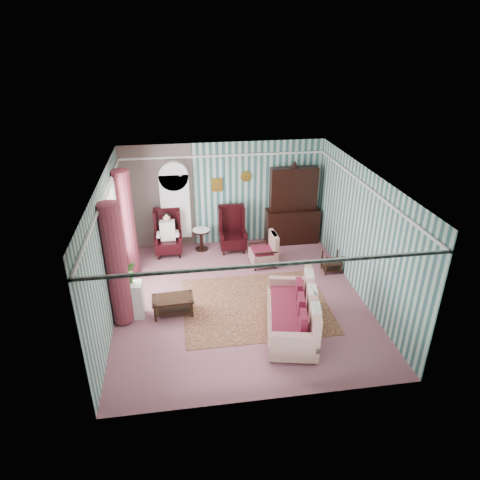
{
  "coord_description": "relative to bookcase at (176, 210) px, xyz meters",
  "views": [
    {
      "loc": [
        -1.21,
        -8.09,
        5.51
      ],
      "look_at": [
        0.08,
        0.6,
        1.2
      ],
      "focal_mm": 32.0,
      "sensor_mm": 36.0,
      "label": 1
    }
  ],
  "objects": [
    {
      "name": "seated_woman",
      "position": [
        -0.25,
        -0.39,
        -0.53
      ],
      "size": [
        0.44,
        0.4,
        1.18
      ],
      "primitive_type": null,
      "color": "silver",
      "rests_on": "floor"
    },
    {
      "name": "nest_table",
      "position": [
        3.82,
        -1.94,
        -0.85
      ],
      "size": [
        0.45,
        0.38,
        0.54
      ],
      "primitive_type": "cube",
      "color": "black",
      "rests_on": "floor"
    },
    {
      "name": "plant_stand",
      "position": [
        -1.05,
        -3.14,
        -0.72
      ],
      "size": [
        0.55,
        0.35,
        0.8
      ],
      "primitive_type": "cube",
      "color": "white",
      "rests_on": "floor"
    },
    {
      "name": "potted_plant_c",
      "position": [
        -1.13,
        -3.09,
        -0.11
      ],
      "size": [
        0.27,
        0.27,
        0.41
      ],
      "primitive_type": "imported",
      "rotation": [
        0.0,
        0.0,
        0.17
      ],
      "color": "#19531C",
      "rests_on": "plant_stand"
    },
    {
      "name": "potted_plant_b",
      "position": [
        -0.99,
        -3.06,
        -0.08
      ],
      "size": [
        0.32,
        0.28,
        0.49
      ],
      "primitive_type": "imported",
      "rotation": [
        0.0,
        0.0,
        0.29
      ],
      "color": "#174C19",
      "rests_on": "plant_stand"
    },
    {
      "name": "rug",
      "position": [
        1.65,
        -3.14,
        -1.11
      ],
      "size": [
        3.2,
        2.6,
        0.01
      ],
      "primitive_type": "cube",
      "color": "#4A181F",
      "rests_on": "floor"
    },
    {
      "name": "potted_plant_a",
      "position": [
        -1.12,
        -3.25,
        -0.12
      ],
      "size": [
        0.43,
        0.39,
        0.41
      ],
      "primitive_type": "imported",
      "rotation": [
        0.0,
        0.0,
        -0.22
      ],
      "color": "#194D18",
      "rests_on": "plant_stand"
    },
    {
      "name": "wingback_right",
      "position": [
        1.5,
        -0.39,
        -0.5
      ],
      "size": [
        0.76,
        0.8,
        1.25
      ],
      "primitive_type": "cube",
      "color": "black",
      "rests_on": "floor"
    },
    {
      "name": "sofa",
      "position": [
        2.18,
        -4.16,
        -0.63
      ],
      "size": [
        1.42,
        2.25,
        0.99
      ],
      "primitive_type": "cube",
      "rotation": [
        0.0,
        0.0,
        1.37
      ],
      "color": "beige",
      "rests_on": "floor"
    },
    {
      "name": "bookcase",
      "position": [
        0.0,
        0.0,
        0.0
      ],
      "size": [
        0.8,
        0.28,
        2.24
      ],
      "primitive_type": "cube",
      "color": "silver",
      "rests_on": "floor"
    },
    {
      "name": "coffee_table",
      "position": [
        -0.16,
        -3.18,
        -0.92
      ],
      "size": [
        0.9,
        0.54,
        0.4
      ],
      "primitive_type": "cube",
      "rotation": [
        0.0,
        0.0,
        0.05
      ],
      "color": "black",
      "rests_on": "floor"
    },
    {
      "name": "room_shell",
      "position": [
        0.73,
        -2.66,
        0.89
      ],
      "size": [
        5.53,
        6.02,
        2.91
      ],
      "color": "#325C59",
      "rests_on": "ground"
    },
    {
      "name": "floor",
      "position": [
        1.35,
        -2.84,
        -1.12
      ],
      "size": [
        6.0,
        6.0,
        0.0
      ],
      "primitive_type": "plane",
      "color": "#884F53",
      "rests_on": "ground"
    },
    {
      "name": "dresser_hutch",
      "position": [
        3.25,
        -0.12,
        0.06
      ],
      "size": [
        1.5,
        0.56,
        2.36
      ],
      "primitive_type": "cube",
      "color": "black",
      "rests_on": "floor"
    },
    {
      "name": "floral_armchair",
      "position": [
        2.18,
        -1.34,
        -0.62
      ],
      "size": [
        0.83,
        0.76,
        0.99
      ],
      "primitive_type": "cube",
      "rotation": [
        0.0,
        0.0,
        1.62
      ],
      "color": "#BCAB91",
      "rests_on": "floor"
    },
    {
      "name": "wingback_left",
      "position": [
        -0.25,
        -0.39,
        -0.5
      ],
      "size": [
        0.76,
        0.8,
        1.25
      ],
      "primitive_type": "cube",
      "color": "black",
      "rests_on": "floor"
    },
    {
      "name": "round_side_table",
      "position": [
        0.65,
        -0.24,
        -0.82
      ],
      "size": [
        0.5,
        0.5,
        0.6
      ],
      "primitive_type": "cylinder",
      "color": "black",
      "rests_on": "floor"
    }
  ]
}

